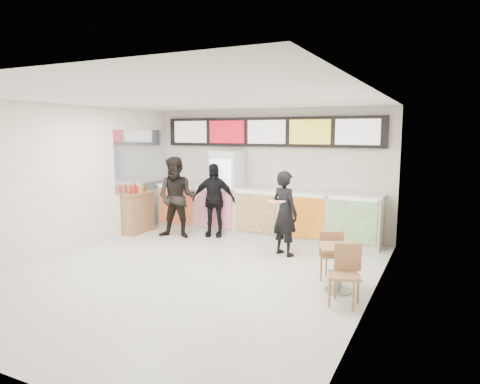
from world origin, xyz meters
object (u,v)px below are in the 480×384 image
Objects in this scene: drinks_fridge at (227,191)px; customer_main at (285,213)px; customer_mid at (213,200)px; condiment_ledge at (138,212)px; customer_left at (177,198)px; cafe_table at (339,260)px; service_counter at (261,212)px.

drinks_fridge is 2.39m from customer_main.
customer_mid is 1.93m from condiment_ledge.
customer_main is at bearing -18.95° from customer_left.
customer_mid is 1.14× the size of cafe_table.
customer_mid is 4.18m from cafe_table.
service_counter reaches higher than cafe_table.
customer_left is at bearing 19.54° from customer_main.
service_counter is 2.78× the size of drinks_fridge.
customer_main is (1.99, -1.31, -0.15)m from drinks_fridge.
customer_left is at bearing -162.09° from customer_mid.
customer_left is 1.09× the size of customer_mid.
customer_left is 1.24× the size of cafe_table.
customer_mid is at bearing -151.46° from service_counter.
condiment_ledge is (-2.82, -1.06, -0.07)m from service_counter.
customer_left is (-1.69, -1.05, 0.37)m from service_counter.
drinks_fridge is 2.23m from condiment_ledge.
customer_mid is at bearing 15.73° from condiment_ledge.
customer_mid reaches higher than condiment_ledge.
service_counter is at bearing -0.99° from drinks_fridge.
drinks_fridge reaches higher than condiment_ledge.
condiment_ledge reaches higher than cafe_table.
service_counter is at bearing 20.53° from condiment_ledge.
drinks_fridge is at bearing 118.77° from cafe_table.
customer_mid reaches higher than customer_main.
customer_mid reaches higher than cafe_table.
customer_mid is at bearing 22.49° from customer_left.
drinks_fridge is 1.71× the size of condiment_ledge.
drinks_fridge is at bearing 65.33° from customer_mid.
customer_mid is at bearing 125.26° from cafe_table.
cafe_table is at bearing 158.37° from customer_main.
service_counter is 2.02m from customer_left.
service_counter is 3.01m from condiment_ledge.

